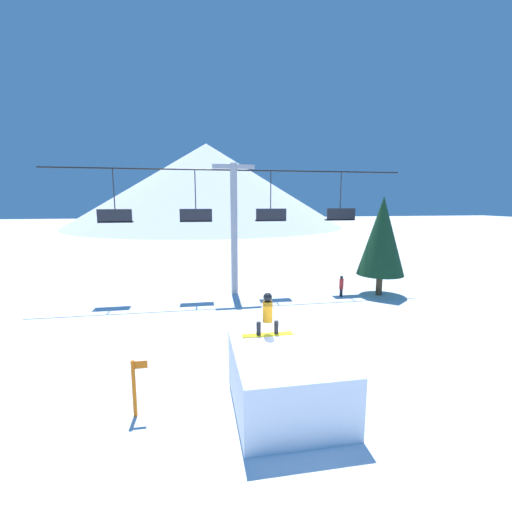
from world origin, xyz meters
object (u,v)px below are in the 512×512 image
Objects in this scene: snowboarder at (268,314)px; pine_tree_near at (382,236)px; snow_ramp at (287,379)px; trail_marker at (135,387)px; distant_skier at (341,285)px.

pine_tree_near is at bearing 45.48° from snowboarder.
snow_ramp is at bearing -130.04° from pine_tree_near.
snowboarder is 4.01m from trail_marker.
distant_skier is (-2.36, 0.05, -2.83)m from pine_tree_near.
snow_ramp is 13.25m from pine_tree_near.
pine_tree_near reaches higher than snowboarder.
snow_ramp is at bearing -4.20° from trail_marker.
snowboarder is 12.37m from pine_tree_near.
trail_marker reaches higher than distant_skier.
pine_tree_near reaches higher than trail_marker.
pine_tree_near is 4.71× the size of distant_skier.
snowboarder is 1.23× the size of distant_skier.
distant_skier is at bearing 54.59° from snowboarder.
distant_skier is (9.92, 9.69, -0.15)m from trail_marker.
snow_ramp is at bearing -76.30° from snowboarder.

